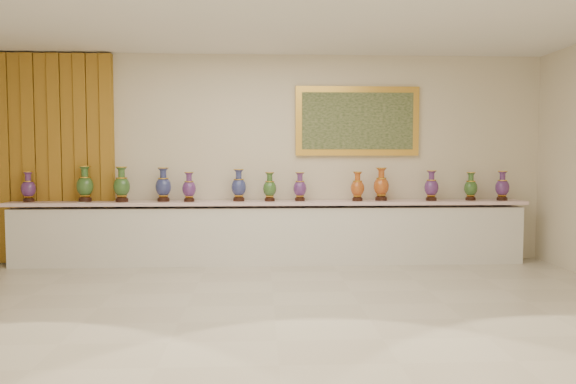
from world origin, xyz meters
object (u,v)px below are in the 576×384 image
at_px(vase_1, 85,186).
at_px(vase_2, 122,186).
at_px(counter, 270,233).
at_px(vase_0, 28,188).

relative_size(vase_1, vase_2, 1.02).
xyz_separation_m(counter, vase_2, (-2.06, -0.05, 0.68)).
xyz_separation_m(counter, vase_0, (-3.36, 0.01, 0.65)).
bearing_deg(vase_2, counter, 1.48).
xyz_separation_m(counter, vase_1, (-2.58, -0.00, 0.69)).
bearing_deg(vase_2, vase_1, 174.36).
bearing_deg(counter, vase_1, -179.96).
xyz_separation_m(vase_1, vase_2, (0.52, -0.05, -0.00)).
relative_size(vase_0, vase_1, 0.84).
bearing_deg(counter, vase_2, -178.52).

